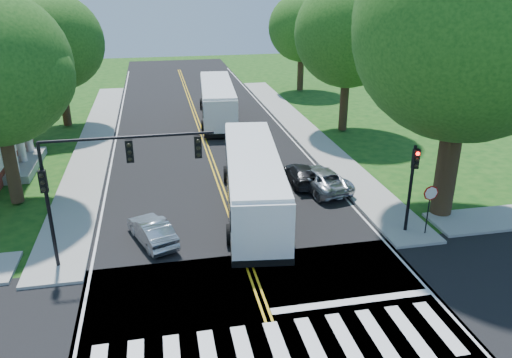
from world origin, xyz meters
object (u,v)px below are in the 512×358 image
object	(u,v)px
signal_ne	(412,178)
bus_follow	(217,100)
suv	(319,179)
bus_lead	(253,180)
dark_sedan	(301,174)
signal_nw	(103,171)
hatchback	(152,231)

from	to	relation	value
signal_ne	bus_follow	xyz separation A→B (m)	(-6.33, 23.33, -1.24)
signal_ne	suv	size ratio (longest dim) A/B	0.91
bus_lead	dark_sedan	size ratio (longest dim) A/B	3.21
signal_nw	dark_sedan	world-z (taller)	signal_nw
signal_ne	bus_lead	size ratio (longest dim) A/B	0.34
signal_nw	signal_ne	size ratio (longest dim) A/B	1.62
hatchback	bus_lead	bearing A→B (deg)	-173.73
signal_ne	bus_follow	distance (m)	24.20
suv	signal_ne	bearing A→B (deg)	99.42
hatchback	dark_sedan	world-z (taller)	hatchback
signal_ne	signal_nw	bearing A→B (deg)	-179.95
signal_nw	hatchback	size ratio (longest dim) A/B	1.92
hatchback	suv	size ratio (longest dim) A/B	0.77
suv	dark_sedan	xyz separation A→B (m)	(-0.75, 1.15, -0.09)
suv	bus_lead	bearing A→B (deg)	11.50
hatchback	dark_sedan	size ratio (longest dim) A/B	0.93
signal_nw	bus_follow	distance (m)	24.73
signal_nw	bus_follow	xyz separation A→B (m)	(7.72, 23.34, -2.65)
bus_follow	hatchback	xyz separation A→B (m)	(-6.00, -21.78, -1.10)
bus_lead	suv	distance (m)	4.94
bus_lead	bus_follow	xyz separation A→B (m)	(0.56, 19.08, 0.00)
hatchback	suv	world-z (taller)	suv
bus_lead	bus_follow	world-z (taller)	same
bus_lead	bus_follow	distance (m)	19.08
bus_lead	suv	xyz separation A→B (m)	(4.42, 1.95, -1.04)
suv	dark_sedan	size ratio (longest dim) A/B	1.21
signal_nw	signal_ne	distance (m)	14.13
signal_ne	bus_lead	bearing A→B (deg)	148.35
signal_ne	bus_follow	world-z (taller)	signal_ne
bus_follow	dark_sedan	world-z (taller)	bus_follow
hatchback	suv	bearing A→B (deg)	-174.90
signal_nw	bus_lead	xyz separation A→B (m)	(7.16, 4.26, -2.65)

